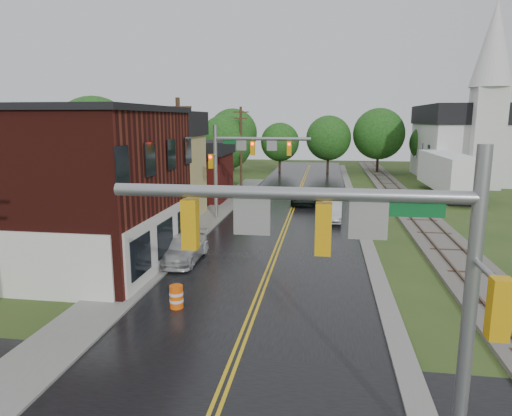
% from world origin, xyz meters
% --- Properties ---
extents(main_road, '(10.00, 90.00, 0.02)m').
position_xyz_m(main_road, '(0.00, 30.00, 0.00)').
color(main_road, black).
rests_on(main_road, ground).
extents(curb_right, '(0.80, 70.00, 0.12)m').
position_xyz_m(curb_right, '(5.40, 35.00, 0.00)').
color(curb_right, gray).
rests_on(curb_right, ground).
extents(sidewalk_left, '(2.40, 50.00, 0.12)m').
position_xyz_m(sidewalk_left, '(-6.20, 25.00, 0.00)').
color(sidewalk_left, gray).
rests_on(sidewalk_left, ground).
extents(brick_building, '(14.30, 10.30, 8.30)m').
position_xyz_m(brick_building, '(-12.48, 15.00, 4.15)').
color(brick_building, '#40120D').
rests_on(brick_building, ground).
extents(yellow_house, '(8.00, 7.00, 6.40)m').
position_xyz_m(yellow_house, '(-11.00, 26.00, 3.20)').
color(yellow_house, tan).
rests_on(yellow_house, ground).
extents(darkred_building, '(7.00, 6.00, 4.40)m').
position_xyz_m(darkred_building, '(-10.00, 35.00, 2.20)').
color(darkred_building, '#3F0F0C').
rests_on(darkred_building, ground).
extents(church, '(10.40, 18.40, 20.00)m').
position_xyz_m(church, '(20.00, 53.74, 5.83)').
color(church, silver).
rests_on(church, ground).
extents(railroad, '(3.20, 80.00, 0.30)m').
position_xyz_m(railroad, '(10.00, 35.00, 0.11)').
color(railroad, '#59544C').
rests_on(railroad, ground).
extents(traffic_signal_near, '(7.34, 0.30, 7.20)m').
position_xyz_m(traffic_signal_near, '(3.47, 2.00, 4.97)').
color(traffic_signal_near, gray).
rests_on(traffic_signal_near, ground).
extents(traffic_signal_far, '(7.34, 0.43, 7.20)m').
position_xyz_m(traffic_signal_far, '(-3.47, 27.00, 4.97)').
color(traffic_signal_far, gray).
rests_on(traffic_signal_far, ground).
extents(utility_pole_b, '(1.80, 0.28, 9.00)m').
position_xyz_m(utility_pole_b, '(-6.80, 22.00, 4.72)').
color(utility_pole_b, '#382616').
rests_on(utility_pole_b, ground).
extents(utility_pole_c, '(1.80, 0.28, 9.00)m').
position_xyz_m(utility_pole_c, '(-6.80, 44.00, 4.72)').
color(utility_pole_c, '#382616').
rests_on(utility_pole_c, ground).
extents(tree_left_b, '(7.60, 7.60, 9.69)m').
position_xyz_m(tree_left_b, '(-17.85, 31.90, 5.72)').
color(tree_left_b, black).
rests_on(tree_left_b, ground).
extents(tree_left_c, '(6.00, 6.00, 7.65)m').
position_xyz_m(tree_left_c, '(-13.85, 39.90, 4.51)').
color(tree_left_c, black).
rests_on(tree_left_c, ground).
extents(tree_left_e, '(6.40, 6.40, 8.16)m').
position_xyz_m(tree_left_e, '(-8.85, 45.90, 4.81)').
color(tree_left_e, black).
rests_on(tree_left_e, ground).
extents(suv_dark, '(2.55, 5.04, 1.37)m').
position_xyz_m(suv_dark, '(0.80, 34.22, 0.68)').
color(suv_dark, black).
rests_on(suv_dark, ground).
extents(sedan_silver, '(1.68, 4.41, 1.44)m').
position_xyz_m(sedan_silver, '(3.27, 27.47, 0.72)').
color(sedan_silver, silver).
rests_on(sedan_silver, ground).
extents(pickup_white, '(1.92, 4.66, 1.35)m').
position_xyz_m(pickup_white, '(-4.80, 16.22, 0.68)').
color(pickup_white, silver).
rests_on(pickup_white, ground).
extents(semi_trailer, '(3.16, 13.72, 4.22)m').
position_xyz_m(semi_trailer, '(14.79, 40.84, 2.48)').
color(semi_trailer, black).
rests_on(semi_trailer, ground).
extents(construction_barrel, '(0.59, 0.59, 0.98)m').
position_xyz_m(construction_barrel, '(-3.16, 10.00, 0.49)').
color(construction_barrel, '#F7590A').
rests_on(construction_barrel, ground).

